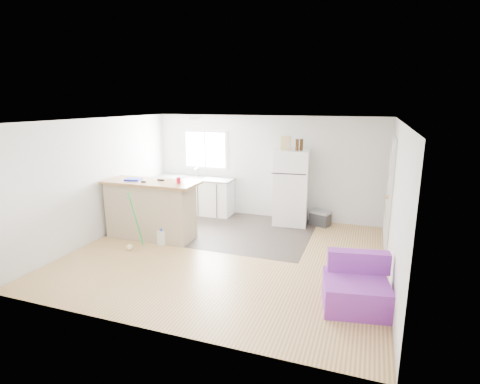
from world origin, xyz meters
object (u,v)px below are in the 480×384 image
object	(u,v)px
cleaner_jug	(162,238)
red_cup	(179,180)
cooler	(320,218)
blue_tray	(133,179)
refrigerator	(291,187)
cardboard_box	(286,143)
kitchen_cabinets	(194,195)
purple_seat	(356,288)
mop	(132,238)
bottle_left	(297,145)
bottle_right	(301,145)
peninsula	(151,209)

from	to	relation	value
cleaner_jug	red_cup	bearing A→B (deg)	63.52
cooler	blue_tray	world-z (taller)	blue_tray
refrigerator	cardboard_box	distance (m)	1.00
kitchen_cabinets	purple_seat	distance (m)	5.19
blue_tray	red_cup	bearing A→B (deg)	2.55
mop	bottle_left	xyz separation A→B (m)	(2.57, 2.45, 1.57)
purple_seat	red_cup	world-z (taller)	red_cup
kitchen_cabinets	red_cup	world-z (taller)	red_cup
refrigerator	purple_seat	xyz separation A→B (m)	(1.57, -3.21, -0.59)
cooler	cleaner_jug	world-z (taller)	cooler
blue_tray	bottle_left	size ratio (longest dim) A/B	1.20
blue_tray	cardboard_box	xyz separation A→B (m)	(2.68, 1.81, 0.63)
refrigerator	purple_seat	size ratio (longest dim) A/B	1.75
kitchen_cabinets	cleaner_jug	bearing A→B (deg)	-81.03
blue_tray	bottle_right	bearing A→B (deg)	31.58
refrigerator	kitchen_cabinets	bearing A→B (deg)	173.92
purple_seat	bottle_left	xyz separation A→B (m)	(-1.46, 3.11, 1.55)
kitchen_cabinets	cleaner_jug	distance (m)	2.25
peninsula	blue_tray	xyz separation A→B (m)	(-0.34, -0.04, 0.60)
cardboard_box	bottle_right	world-z (taller)	cardboard_box
peninsula	bottle_left	xyz separation A→B (m)	(2.59, 1.74, 1.21)
cooler	purple_seat	bearing A→B (deg)	-55.79
peninsula	cooler	xyz separation A→B (m)	(3.13, 1.93, -0.42)
kitchen_cabinets	purple_seat	world-z (taller)	kitchen_cabinets
refrigerator	cooler	distance (m)	0.94
cardboard_box	red_cup	bearing A→B (deg)	-133.56
refrigerator	red_cup	world-z (taller)	refrigerator
bottle_right	purple_seat	bearing A→B (deg)	-66.48
mop	red_cup	world-z (taller)	red_cup
red_cup	blue_tray	size ratio (longest dim) A/B	0.40
mop	cooler	bearing A→B (deg)	53.05
refrigerator	red_cup	distance (m)	2.62
bottle_left	bottle_right	xyz separation A→B (m)	(0.08, 0.07, 0.00)
peninsula	purple_seat	world-z (taller)	peninsula
refrigerator	cleaner_jug	world-z (taller)	refrigerator
peninsula	mop	xyz separation A→B (m)	(0.01, -0.70, -0.36)
cleaner_jug	purple_seat	bearing A→B (deg)	-3.00
purple_seat	bottle_left	world-z (taller)	bottle_left
refrigerator	blue_tray	distance (m)	3.41
cardboard_box	kitchen_cabinets	bearing A→B (deg)	176.68
cooler	mop	bearing A→B (deg)	-121.29
cleaner_jug	bottle_left	xyz separation A→B (m)	(2.18, 2.04, 1.66)
red_cup	blue_tray	xyz separation A→B (m)	(-1.00, -0.04, -0.04)
blue_tray	cooler	bearing A→B (deg)	29.53
bottle_right	blue_tray	bearing A→B (deg)	-148.42
refrigerator	cleaner_jug	size ratio (longest dim) A/B	4.98
peninsula	red_cup	xyz separation A→B (m)	(0.65, 0.00, 0.64)
cleaner_jug	cardboard_box	bearing A→B (deg)	60.29
refrigerator	mop	xyz separation A→B (m)	(-2.46, -2.55, -0.61)
cooler	red_cup	xyz separation A→B (m)	(-2.48, -1.92, 1.06)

